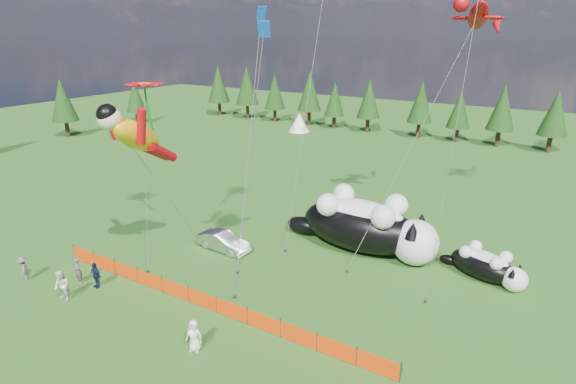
% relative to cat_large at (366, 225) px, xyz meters
% --- Properties ---
extents(ground, '(160.00, 160.00, 0.00)m').
position_rel_cat_large_xyz_m(ground, '(-5.09, -8.02, -1.92)').
color(ground, '#0C3409').
rests_on(ground, ground).
extents(safety_fence, '(22.06, 0.06, 1.10)m').
position_rel_cat_large_xyz_m(safety_fence, '(-5.09, -11.02, -1.42)').
color(safety_fence, '#262626').
rests_on(safety_fence, ground).
extents(tree_line, '(90.00, 4.00, 8.00)m').
position_rel_cat_large_xyz_m(tree_line, '(-5.09, 36.98, 2.08)').
color(tree_line, black).
rests_on(tree_line, ground).
extents(festival_tents, '(50.00, 3.20, 2.80)m').
position_rel_cat_large_xyz_m(festival_tents, '(5.91, 31.98, -0.52)').
color(festival_tents, white).
rests_on(festival_tents, ground).
extents(cat_large, '(11.21, 4.25, 4.05)m').
position_rel_cat_large_xyz_m(cat_large, '(0.00, 0.00, 0.00)').
color(cat_large, black).
rests_on(cat_large, ground).
extents(cat_small, '(5.33, 3.17, 1.99)m').
position_rel_cat_large_xyz_m(cat_small, '(7.77, 0.08, -0.98)').
color(cat_small, black).
rests_on(cat_small, ground).
extents(car, '(3.97, 1.64, 1.28)m').
position_rel_cat_large_xyz_m(car, '(-8.43, -4.95, -1.28)').
color(car, '#B8B9BE').
rests_on(car, ground).
extents(spectator_a, '(0.68, 0.55, 1.62)m').
position_rel_cat_large_xyz_m(spectator_a, '(-13.23, -12.78, -1.11)').
color(spectator_a, '#595A5E').
rests_on(spectator_a, ground).
extents(spectator_b, '(0.94, 0.60, 1.84)m').
position_rel_cat_large_xyz_m(spectator_b, '(-12.27, -14.44, -1.00)').
color(spectator_b, white).
rests_on(spectator_b, ground).
extents(spectator_c, '(0.97, 0.55, 1.59)m').
position_rel_cat_large_xyz_m(spectator_c, '(-11.90, -12.56, -1.13)').
color(spectator_c, '#131736').
rests_on(spectator_c, ground).
extents(spectator_d, '(1.10, 1.02, 1.54)m').
position_rel_cat_large_xyz_m(spectator_d, '(-16.33, -14.28, -1.15)').
color(spectator_d, '#595A5E').
rests_on(spectator_d, ground).
extents(spectator_e, '(0.92, 0.74, 1.65)m').
position_rel_cat_large_xyz_m(spectator_e, '(-3.10, -13.89, -1.10)').
color(spectator_e, white).
rests_on(spectator_e, ground).
extents(superhero_kite, '(6.05, 8.05, 11.67)m').
position_rel_cat_large_xyz_m(superhero_kite, '(-10.19, -9.82, 6.85)').
color(superhero_kite, '#FFAD0D').
rests_on(superhero_kite, ground).
extents(gecko_kite, '(6.50, 13.80, 18.67)m').
position_rel_cat_large_xyz_m(gecko_kite, '(4.30, 6.77, 13.30)').
color(gecko_kite, '#B9090F').
rests_on(gecko_kite, ground).
extents(flower_kite, '(4.54, 5.58, 11.95)m').
position_rel_cat_large_xyz_m(flower_kite, '(-13.45, -5.95, 8.98)').
color(flower_kite, '#B9090F').
rests_on(flower_kite, ground).
extents(diamond_kite_a, '(1.90, 6.00, 16.53)m').
position_rel_cat_large_xyz_m(diamond_kite_a, '(-7.04, -1.93, 12.84)').
color(diamond_kite_a, blue).
rests_on(diamond_kite_a, ground).
extents(diamond_kite_c, '(2.77, 0.62, 15.12)m').
position_rel_cat_large_xyz_m(diamond_kite_c, '(-2.09, -9.19, 11.79)').
color(diamond_kite_c, blue).
rests_on(diamond_kite_c, ground).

